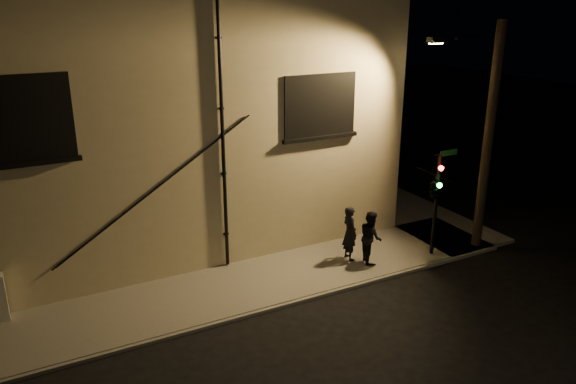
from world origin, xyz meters
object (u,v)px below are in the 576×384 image
pedestrian_a (350,233)px  traffic_signal (435,188)px  streetlamp_pole (486,135)px  pedestrian_b (371,237)px

pedestrian_a → traffic_signal: bearing=-110.0°
streetlamp_pole → pedestrian_b: bearing=171.8°
pedestrian_a → streetlamp_pole: 5.50m
pedestrian_a → streetlamp_pole: (4.49, -1.06, 3.00)m
pedestrian_b → pedestrian_a: bearing=65.3°
pedestrian_b → streetlamp_pole: bearing=-78.6°
streetlamp_pole → pedestrian_a: bearing=166.8°
pedestrian_b → traffic_signal: bearing=-86.6°
pedestrian_a → traffic_signal: traffic_signal is taller
pedestrian_b → streetlamp_pole: streetlamp_pole is taller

